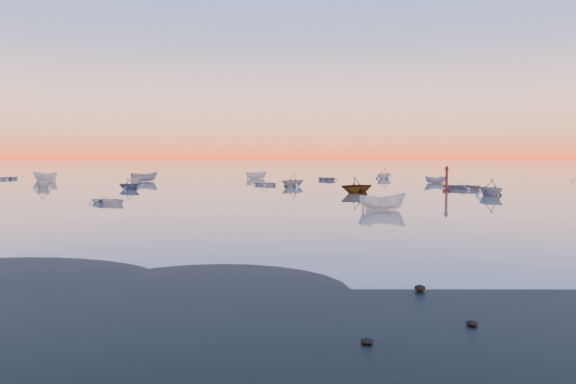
{
  "coord_description": "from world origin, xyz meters",
  "views": [
    {
      "loc": [
        3.13,
        -21.35,
        4.54
      ],
      "look_at": [
        2.97,
        28.0,
        1.19
      ],
      "focal_mm": 35.0,
      "sensor_mm": 36.0,
      "label": 1
    }
  ],
  "objects_px": {
    "boat_near_left": "(110,204)",
    "boat_near_right": "(491,196)",
    "boat_near_center": "(382,210)",
    "channel_marker": "(447,181)"
  },
  "relations": [
    {
      "from": "boat_near_right",
      "to": "channel_marker",
      "type": "distance_m",
      "value": 7.68
    },
    {
      "from": "boat_near_left",
      "to": "boat_near_right",
      "type": "height_order",
      "value": "boat_near_right"
    },
    {
      "from": "boat_near_left",
      "to": "boat_near_right",
      "type": "relative_size",
      "value": 0.93
    },
    {
      "from": "boat_near_left",
      "to": "channel_marker",
      "type": "bearing_deg",
      "value": -33.63
    },
    {
      "from": "boat_near_center",
      "to": "channel_marker",
      "type": "xyz_separation_m",
      "value": [
        11.51,
        22.56,
        1.31
      ]
    },
    {
      "from": "boat_near_left",
      "to": "channel_marker",
      "type": "xyz_separation_m",
      "value": [
        35.55,
        16.76,
        1.31
      ]
    },
    {
      "from": "boat_near_left",
      "to": "boat_near_right",
      "type": "distance_m",
      "value": 39.63
    },
    {
      "from": "boat_near_center",
      "to": "boat_near_right",
      "type": "relative_size",
      "value": 0.97
    },
    {
      "from": "channel_marker",
      "to": "boat_near_left",
      "type": "bearing_deg",
      "value": -154.75
    },
    {
      "from": "channel_marker",
      "to": "boat_near_right",
      "type": "bearing_deg",
      "value": -67.78
    }
  ]
}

